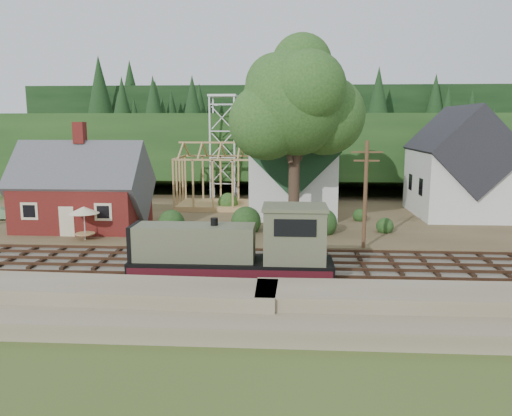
# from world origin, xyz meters

# --- Properties ---
(ground) EXTENTS (140.00, 140.00, 0.00)m
(ground) POSITION_xyz_m (0.00, 0.00, 0.00)
(ground) COLOR #384C1E
(ground) RESTS_ON ground
(embankment) EXTENTS (64.00, 5.00, 1.60)m
(embankment) POSITION_xyz_m (0.00, -8.50, 0.00)
(embankment) COLOR #7F7259
(embankment) RESTS_ON ground
(railroad_bed) EXTENTS (64.00, 11.00, 0.16)m
(railroad_bed) POSITION_xyz_m (0.00, 0.00, 0.08)
(railroad_bed) COLOR #726B5B
(railroad_bed) RESTS_ON ground
(village_flat) EXTENTS (64.00, 26.00, 0.30)m
(village_flat) POSITION_xyz_m (0.00, 18.00, 0.15)
(village_flat) COLOR brown
(village_flat) RESTS_ON ground
(hillside) EXTENTS (70.00, 28.96, 12.74)m
(hillside) POSITION_xyz_m (0.00, 42.00, 0.00)
(hillside) COLOR #1E3F19
(hillside) RESTS_ON ground
(ridge) EXTENTS (80.00, 20.00, 12.00)m
(ridge) POSITION_xyz_m (0.00, 58.00, 0.00)
(ridge) COLOR black
(ridge) RESTS_ON ground
(depot) EXTENTS (10.80, 7.41, 9.00)m
(depot) POSITION_xyz_m (-16.00, 11.00, 3.21)
(depot) COLOR #5A1814
(depot) RESTS_ON village_flat
(church) EXTENTS (8.40, 15.17, 13.00)m
(church) POSITION_xyz_m (2.00, 19.68, 5.18)
(church) COLOR silver
(church) RESTS_ON village_flat
(farmhouse) EXTENTS (8.40, 10.80, 10.60)m
(farmhouse) POSITION_xyz_m (18.00, 19.00, 4.87)
(farmhouse) COLOR silver
(farmhouse) RESTS_ON village_flat
(timber_frame) EXTENTS (8.20, 6.20, 6.99)m
(timber_frame) POSITION_xyz_m (-6.00, 22.00, 3.27)
(timber_frame) COLOR tan
(timber_frame) RESTS_ON village_flat
(lattice_tower) EXTENTS (3.20, 3.20, 12.12)m
(lattice_tower) POSITION_xyz_m (-6.00, 28.00, 10.03)
(lattice_tower) COLOR silver
(lattice_tower) RESTS_ON village_flat
(big_tree) EXTENTS (10.90, 8.40, 14.70)m
(big_tree) POSITION_xyz_m (2.17, 10.08, 10.22)
(big_tree) COLOR #38281E
(big_tree) RESTS_ON village_flat
(telegraph_pole_near) EXTENTS (2.20, 0.28, 8.00)m
(telegraph_pole_near) POSITION_xyz_m (7.00, 5.20, 4.25)
(telegraph_pole_near) COLOR #4C331E
(telegraph_pole_near) RESTS_ON ground
(locomotive) EXTENTS (11.29, 2.82, 4.54)m
(locomotive) POSITION_xyz_m (-1.26, -3.00, 2.03)
(locomotive) COLOR black
(locomotive) RESTS_ON railroad_bed
(car_blue) EXTENTS (3.01, 4.11, 1.30)m
(car_blue) POSITION_xyz_m (-6.47, 7.33, 0.95)
(car_blue) COLOR #527BB1
(car_blue) RESTS_ON village_flat
(car_green) EXTENTS (3.57, 1.83, 1.12)m
(car_green) POSITION_xyz_m (-24.97, 13.80, 0.86)
(car_green) COLOR #80B37C
(car_green) RESTS_ON village_flat
(patio_set) EXTENTS (2.33, 2.33, 2.60)m
(patio_set) POSITION_xyz_m (-14.12, 6.44, 2.51)
(patio_set) COLOR silver
(patio_set) RESTS_ON village_flat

